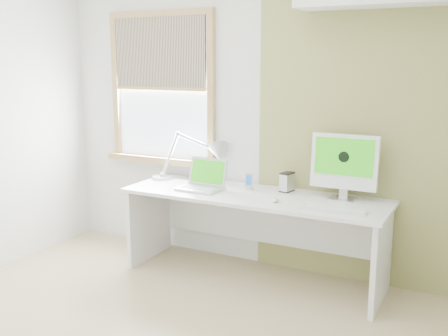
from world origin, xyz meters
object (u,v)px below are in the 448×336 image
Objects in this scene: desk at (256,215)px; imac at (344,163)px; laptop at (203,182)px; external_drive at (287,182)px; desk_lamp at (208,156)px.

desk is 0.85m from imac.
laptop is 0.71m from external_drive.
desk_lamp is at bearing 177.30° from external_drive.
imac reaches higher than desk_lamp.
imac reaches higher than laptop.
laptop is (-0.46, -0.08, 0.26)m from desk.
external_drive is (0.21, 0.15, 0.28)m from desk.
desk is 5.81× the size of laptop.
laptop is 0.72× the size of imac.
desk_lamp is 0.79m from external_drive.
desk_lamp reaches higher than desk.
desk_lamp is 1.53× the size of imac.
imac is (1.25, -0.06, 0.06)m from desk_lamp.
desk is 0.38m from external_drive.
desk_lamp is at bearing 110.51° from laptop.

